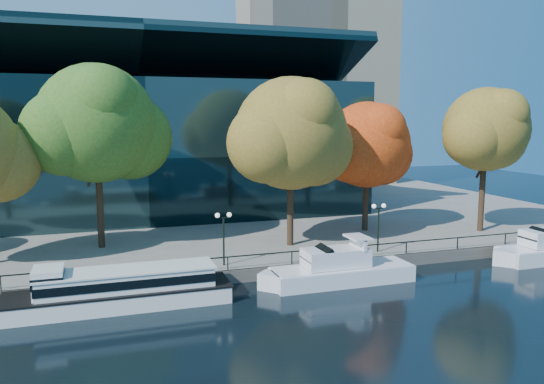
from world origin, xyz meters
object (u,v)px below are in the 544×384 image
object	(u,v)px
tour_boat	(114,288)
lamp_2	(379,216)
tree_4	(369,147)
cruiser_near	(336,269)
lamp_1	(223,226)
tree_5	(487,131)
tree_3	(293,136)
tree_2	(99,126)

from	to	relation	value
tour_boat	lamp_2	distance (m)	21.69
tour_boat	tree_4	xyz separation A→B (m)	(24.42, 11.82, 7.99)
lamp_2	tree_4	bearing A→B (deg)	67.70
tour_boat	cruiser_near	bearing A→B (deg)	0.16
tour_boat	lamp_1	size ratio (longest dim) A/B	3.84
tree_5	lamp_1	distance (m)	28.06
tree_3	lamp_2	size ratio (longest dim) A/B	3.60
cruiser_near	tree_3	bearing A→B (deg)	92.20
tree_5	lamp_2	size ratio (longest dim) A/B	3.46
tree_4	tree_5	world-z (taller)	tree_5
tree_3	lamp_1	bearing A→B (deg)	-148.29
tree_5	tour_boat	bearing A→B (deg)	-167.23
tree_2	tree_5	size ratio (longest dim) A/B	1.11
tree_5	lamp_1	bearing A→B (deg)	-171.44
cruiser_near	tree_3	world-z (taller)	tree_3
tour_boat	lamp_2	bearing A→B (deg)	10.39
cruiser_near	tree_4	xyz separation A→B (m)	(8.83, 11.78, 8.19)
lamp_1	tree_4	bearing A→B (deg)	25.94
tree_2	lamp_1	world-z (taller)	tree_2
tree_5	lamp_1	xyz separation A→B (m)	(-26.93, -4.05, -6.75)
cruiser_near	lamp_2	size ratio (longest dim) A/B	2.91
lamp_1	lamp_2	xyz separation A→B (m)	(13.08, 0.00, 0.00)
cruiser_near	tree_4	world-z (taller)	tree_4
tree_2	lamp_2	xyz separation A→B (m)	(21.57, -8.71, -7.37)
tree_4	tree_2	bearing A→B (deg)	178.24
tree_5	lamp_2	world-z (taller)	tree_5
lamp_1	tree_5	bearing A→B (deg)	8.56
tree_4	tree_5	distance (m)	11.38
cruiser_near	lamp_1	bearing A→B (deg)	152.90
tour_boat	tree_5	xyz separation A→B (m)	(35.01, 7.93, 9.48)
cruiser_near	tree_2	bearing A→B (deg)	141.88
tree_3	lamp_2	distance (m)	9.84
tree_4	lamp_1	distance (m)	18.91
tour_boat	lamp_1	bearing A→B (deg)	25.64
tour_boat	lamp_1	distance (m)	9.37
tree_2	lamp_1	size ratio (longest dim) A/B	3.85
tour_boat	tree_3	bearing A→B (deg)	28.58
tour_boat	tree_2	distance (m)	16.14
tree_5	tree_3	bearing A→B (deg)	178.88
tree_4	lamp_1	size ratio (longest dim) A/B	3.13
tree_5	lamp_1	size ratio (longest dim) A/B	3.46
lamp_1	lamp_2	world-z (taller)	same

